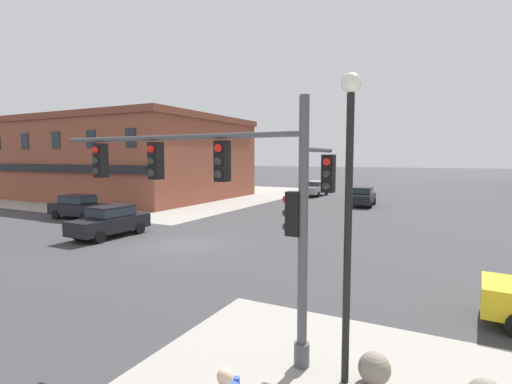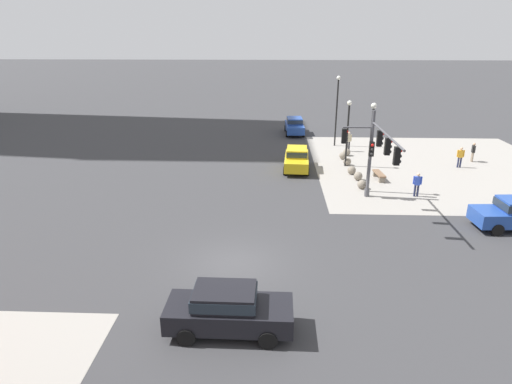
% 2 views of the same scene
% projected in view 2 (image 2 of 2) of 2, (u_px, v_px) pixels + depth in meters
% --- Properties ---
extents(ground_plane, '(320.00, 320.00, 0.00)m').
position_uv_depth(ground_plane, '(235.00, 263.00, 20.00)').
color(ground_plane, '#38383A').
extents(sidewalk_corner_slab, '(20.00, 19.00, 0.02)m').
position_uv_depth(sidewalk_corner_slab, '(436.00, 167.00, 34.47)').
color(sidewalk_corner_slab, gray).
rests_on(sidewalk_corner_slab, ground).
extents(traffic_signal_main, '(6.98, 2.09, 5.52)m').
position_uv_depth(traffic_signal_main, '(374.00, 149.00, 25.49)').
color(traffic_signal_main, '#4C4C51').
rests_on(traffic_signal_main, ground).
extents(bollard_sphere_curb_a, '(0.61, 0.61, 0.61)m').
position_uv_depth(bollard_sphere_curb_a, '(362.00, 184.00, 29.47)').
color(bollard_sphere_curb_a, gray).
rests_on(bollard_sphere_curb_a, ground).
extents(bollard_sphere_curb_b, '(0.61, 0.61, 0.61)m').
position_uv_depth(bollard_sphere_curb_b, '(358.00, 176.00, 31.19)').
color(bollard_sphere_curb_b, gray).
rests_on(bollard_sphere_curb_b, ground).
extents(bollard_sphere_curb_c, '(0.61, 0.61, 0.61)m').
position_uv_depth(bollard_sphere_curb_c, '(352.00, 170.00, 32.51)').
color(bollard_sphere_curb_c, gray).
rests_on(bollard_sphere_curb_c, ground).
extents(bollard_sphere_curb_d, '(0.61, 0.61, 0.61)m').
position_uv_depth(bollard_sphere_curb_d, '(347.00, 162.00, 34.69)').
color(bollard_sphere_curb_d, gray).
rests_on(bollard_sphere_curb_d, ground).
extents(bollard_sphere_curb_e, '(0.61, 0.61, 0.61)m').
position_uv_depth(bollard_sphere_curb_e, '(343.00, 156.00, 36.37)').
color(bollard_sphere_curb_e, gray).
rests_on(bollard_sphere_curb_e, ground).
extents(bollard_sphere_curb_f, '(0.61, 0.61, 0.61)m').
position_uv_depth(bollard_sphere_curb_f, '(347.00, 152.00, 37.43)').
color(bollard_sphere_curb_f, gray).
rests_on(bollard_sphere_curb_f, ground).
extents(bench_near_signal, '(1.83, 0.62, 0.49)m').
position_uv_depth(bench_near_signal, '(379.00, 175.00, 31.36)').
color(bench_near_signal, brown).
rests_on(bench_near_signal, ground).
extents(pedestrian_near_bench, '(0.55, 0.23, 1.58)m').
position_uv_depth(pedestrian_near_bench, '(473.00, 151.00, 35.47)').
color(pedestrian_near_bench, gray).
rests_on(pedestrian_near_bench, ground).
extents(pedestrian_at_curb, '(0.26, 0.54, 1.58)m').
position_uv_depth(pedestrian_at_curb, '(417.00, 183.00, 27.88)').
color(pedestrian_at_curb, '#232847').
rests_on(pedestrian_at_curb, ground).
extents(pedestrian_walking_east, '(0.25, 0.55, 1.63)m').
position_uv_depth(pedestrian_walking_east, '(460.00, 156.00, 33.92)').
color(pedestrian_walking_east, '#232847').
rests_on(pedestrian_walking_east, ground).
extents(pedestrian_with_bag, '(0.25, 0.54, 1.76)m').
position_uv_depth(pedestrian_with_bag, '(349.00, 140.00, 38.55)').
color(pedestrian_with_bag, black).
rests_on(pedestrian_with_bag, ground).
extents(street_lamp_corner_near, '(0.36, 0.36, 5.82)m').
position_uv_depth(street_lamp_corner_near, '(371.00, 138.00, 27.85)').
color(street_lamp_corner_near, black).
rests_on(street_lamp_corner_near, ground).
extents(street_lamp_mid_sidewalk, '(0.36, 0.36, 5.12)m').
position_uv_depth(street_lamp_mid_sidewalk, '(348.00, 125.00, 33.52)').
color(street_lamp_mid_sidewalk, black).
rests_on(street_lamp_mid_sidewalk, ground).
extents(street_lamp_corner_far, '(0.36, 0.36, 6.32)m').
position_uv_depth(street_lamp_corner_far, '(337.00, 104.00, 39.54)').
color(street_lamp_corner_far, black).
rests_on(street_lamp_corner_far, ground).
extents(car_main_northbound_near, '(4.45, 1.99, 1.68)m').
position_uv_depth(car_main_northbound_near, '(294.00, 125.00, 45.29)').
color(car_main_northbound_near, '#23479E').
rests_on(car_main_northbound_near, ground).
extents(car_cross_eastbound, '(1.93, 4.42, 1.68)m').
position_uv_depth(car_cross_eastbound, '(228.00, 308.00, 15.18)').
color(car_cross_eastbound, black).
rests_on(car_cross_eastbound, ground).
extents(car_cross_westbound, '(4.50, 2.09, 1.68)m').
position_uv_depth(car_cross_westbound, '(297.00, 158.00, 33.39)').
color(car_cross_westbound, gold).
rests_on(car_cross_westbound, ground).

